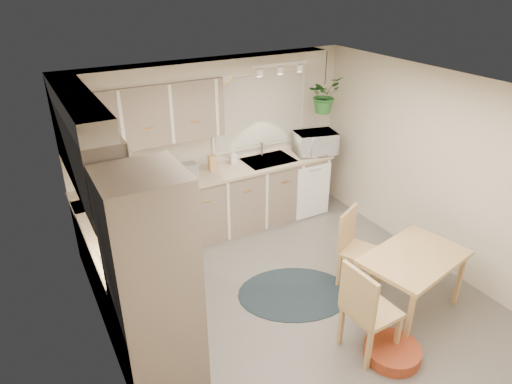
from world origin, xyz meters
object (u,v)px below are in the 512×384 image
chair_left (372,308)px  braided_rug (294,293)px  chair_back (362,250)px  pet_bed (392,352)px  microwave (315,141)px  dining_table (410,282)px

chair_left → braided_rug: chair_left is taller
chair_back → braided_rug: chair_back is taller
chair_left → braided_rug: 1.18m
pet_bed → microwave: 3.26m
braided_rug → pet_bed: pet_bed is taller
dining_table → pet_bed: (-0.65, -0.46, -0.29)m
chair_left → pet_bed: chair_left is taller
braided_rug → chair_back: bearing=-14.4°
chair_back → chair_left: bearing=28.1°
chair_left → microwave: (1.20, 2.67, 0.64)m
braided_rug → microwave: bearing=49.5°
chair_left → braided_rug: (-0.17, 1.06, -0.50)m
chair_left → microwave: 3.00m
braided_rug → dining_table: bearing=-40.2°
chair_left → chair_back: (0.61, 0.85, -0.03)m
braided_rug → pet_bed: bearing=-76.6°
braided_rug → pet_bed: size_ratio=2.40×
chair_back → pet_bed: 1.24m
braided_rug → microwave: microwave is taller
chair_left → dining_table: bearing=104.7°
pet_bed → chair_back: bearing=65.7°
chair_left → pet_bed: 0.50m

